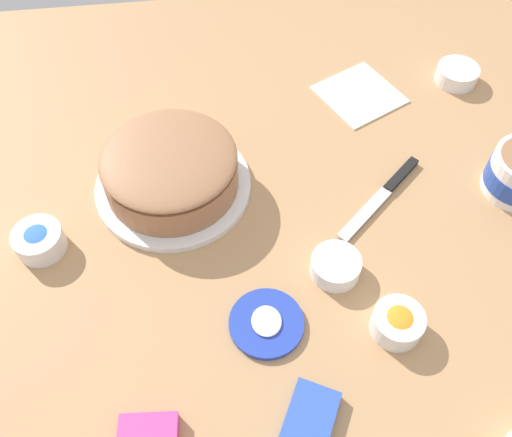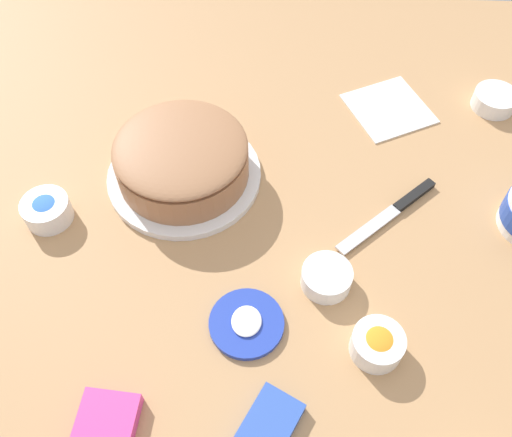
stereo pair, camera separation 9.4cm
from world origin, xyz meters
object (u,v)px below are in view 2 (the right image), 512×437
(frosting_tub_lid, at_px, (247,323))
(spreading_knife, at_px, (396,209))
(sprinkle_bowl_blue, at_px, (47,209))
(paper_napkin, at_px, (389,108))
(frosted_cake, at_px, (182,161))
(sprinkle_bowl_rainbow, at_px, (327,277))
(sprinkle_bowl_pink, at_px, (495,100))
(sprinkle_bowl_orange, at_px, (378,344))

(frosting_tub_lid, height_order, spreading_knife, frosting_tub_lid)
(sprinkle_bowl_blue, xyz_separation_m, paper_napkin, (0.30, -0.62, -0.02))
(frosted_cake, height_order, sprinkle_bowl_rainbow, frosted_cake)
(frosting_tub_lid, xyz_separation_m, spreading_knife, (0.23, -0.25, -0.00))
(sprinkle_bowl_pink, xyz_separation_m, paper_napkin, (-0.02, 0.21, -0.01))
(sprinkle_bowl_blue, bearing_deg, paper_napkin, -64.03)
(frosting_tub_lid, bearing_deg, spreading_knife, -47.52)
(sprinkle_bowl_rainbow, xyz_separation_m, sprinkle_bowl_orange, (-0.11, -0.07, 0.00))
(frosting_tub_lid, bearing_deg, sprinkle_bowl_blue, 62.28)
(spreading_knife, bearing_deg, frosting_tub_lid, 132.48)
(sprinkle_bowl_rainbow, xyz_separation_m, sprinkle_bowl_pink, (0.43, -0.35, -0.00))
(frosted_cake, relative_size, sprinkle_bowl_pink, 3.24)
(spreading_knife, distance_m, sprinkle_bowl_orange, 0.27)
(spreading_knife, xyz_separation_m, sprinkle_bowl_pink, (0.28, -0.23, 0.01))
(spreading_knife, bearing_deg, frosted_cake, 81.33)
(frosted_cake, bearing_deg, paper_napkin, -63.03)
(frosting_tub_lid, height_order, sprinkle_bowl_blue, sprinkle_bowl_blue)
(frosting_tub_lid, height_order, sprinkle_bowl_orange, sprinkle_bowl_orange)
(spreading_knife, bearing_deg, sprinkle_bowl_blue, 94.03)
(spreading_knife, xyz_separation_m, sprinkle_bowl_blue, (-0.04, 0.61, 0.02))
(sprinkle_bowl_rainbow, distance_m, sprinkle_bowl_pink, 0.56)
(frosting_tub_lid, distance_m, sprinkle_bowl_orange, 0.20)
(frosting_tub_lid, relative_size, sprinkle_bowl_pink, 1.34)
(sprinkle_bowl_blue, bearing_deg, sprinkle_bowl_rainbow, -102.65)
(spreading_knife, bearing_deg, paper_napkin, -2.50)
(spreading_knife, distance_m, sprinkle_bowl_rainbow, 0.20)
(frosting_tub_lid, xyz_separation_m, sprinkle_bowl_orange, (-0.03, -0.20, 0.02))
(spreading_knife, bearing_deg, sprinkle_bowl_rainbow, 139.75)
(paper_napkin, bearing_deg, frosting_tub_lid, 151.76)
(frosted_cake, relative_size, sprinkle_bowl_blue, 3.42)
(paper_napkin, bearing_deg, sprinkle_bowl_pink, -84.98)
(sprinkle_bowl_pink, height_order, paper_napkin, sprinkle_bowl_pink)
(sprinkle_bowl_pink, bearing_deg, paper_napkin, 95.02)
(frosting_tub_lid, distance_m, paper_napkin, 0.56)
(sprinkle_bowl_orange, bearing_deg, sprinkle_bowl_rainbow, 32.77)
(sprinkle_bowl_orange, relative_size, sprinkle_bowl_pink, 0.90)
(sprinkle_bowl_rainbow, distance_m, sprinkle_bowl_blue, 0.50)
(frosted_cake, height_order, sprinkle_bowl_blue, frosted_cake)
(sprinkle_bowl_rainbow, height_order, sprinkle_bowl_blue, sprinkle_bowl_blue)
(paper_napkin, bearing_deg, sprinkle_bowl_rainbow, 161.26)
(frosting_tub_lid, height_order, paper_napkin, frosting_tub_lid)
(frosting_tub_lid, relative_size, paper_napkin, 0.79)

